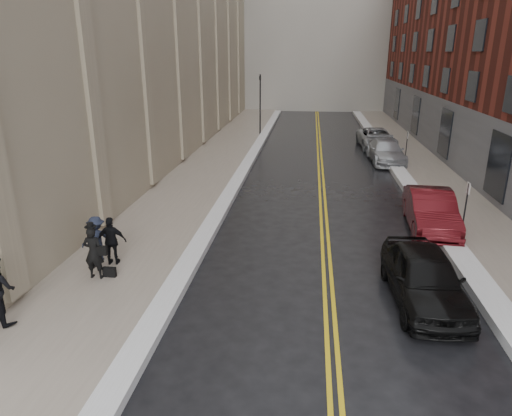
% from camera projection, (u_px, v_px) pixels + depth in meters
% --- Properties ---
extents(ground, '(160.00, 160.00, 0.00)m').
position_uv_depth(ground, '(233.00, 342.00, 11.58)').
color(ground, black).
rests_on(ground, ground).
extents(sidewalk_left, '(4.00, 64.00, 0.15)m').
position_uv_depth(sidewalk_left, '(203.00, 175.00, 27.08)').
color(sidewalk_left, gray).
rests_on(sidewalk_left, ground).
extents(sidewalk_right, '(3.00, 64.00, 0.15)m').
position_uv_depth(sidewalk_right, '(438.00, 182.00, 25.58)').
color(sidewalk_right, gray).
rests_on(sidewalk_right, ground).
extents(lane_stripe_a, '(0.12, 64.00, 0.01)m').
position_uv_depth(lane_stripe_a, '(319.00, 179.00, 26.34)').
color(lane_stripe_a, gold).
rests_on(lane_stripe_a, ground).
extents(lane_stripe_b, '(0.12, 64.00, 0.01)m').
position_uv_depth(lane_stripe_b, '(323.00, 179.00, 26.31)').
color(lane_stripe_b, gold).
rests_on(lane_stripe_b, ground).
extents(snow_ridge_left, '(0.70, 60.80, 0.26)m').
position_uv_depth(snow_ridge_left, '(241.00, 175.00, 26.81)').
color(snow_ridge_left, white).
rests_on(snow_ridge_left, ground).
extents(snow_ridge_right, '(0.85, 60.80, 0.30)m').
position_uv_depth(snow_ridge_right, '(404.00, 179.00, 25.76)').
color(snow_ridge_right, white).
rests_on(snow_ridge_right, ground).
extents(traffic_signal, '(0.18, 0.15, 5.20)m').
position_uv_depth(traffic_signal, '(260.00, 100.00, 39.05)').
color(traffic_signal, black).
rests_on(traffic_signal, ground).
extents(parking_sign_near, '(0.06, 0.35, 2.23)m').
position_uv_depth(parking_sign_near, '(466.00, 204.00, 17.77)').
color(parking_sign_near, black).
rests_on(parking_sign_near, ground).
extents(parking_sign_far, '(0.06, 0.35, 2.23)m').
position_uv_depth(parking_sign_far, '(407.00, 145.00, 29.04)').
color(parking_sign_far, black).
rests_on(parking_sign_far, ground).
extents(car_black, '(2.09, 4.78, 1.60)m').
position_uv_depth(car_black, '(424.00, 277.00, 13.21)').
color(car_black, black).
rests_on(car_black, ground).
extents(car_maroon, '(2.02, 4.98, 1.61)m').
position_uv_depth(car_maroon, '(431.00, 211.00, 18.73)').
color(car_maroon, '#4C0D12').
rests_on(car_maroon, ground).
extents(car_silver_near, '(2.26, 5.17, 1.48)m').
position_uv_depth(car_silver_near, '(386.00, 151.00, 30.18)').
color(car_silver_near, '#AAADB2').
rests_on(car_silver_near, ground).
extents(car_silver_far, '(2.76, 5.44, 1.47)m').
position_uv_depth(car_silver_far, '(376.00, 138.00, 34.72)').
color(car_silver_far, '#A0A3A8').
rests_on(car_silver_far, ground).
extents(pedestrian_main, '(0.63, 0.42, 1.73)m').
position_uv_depth(pedestrian_main, '(94.00, 253.00, 14.29)').
color(pedestrian_main, black).
rests_on(pedestrian_main, sidewalk_left).
extents(pedestrian_b, '(1.18, 0.94, 1.60)m').
position_uv_depth(pedestrian_b, '(97.00, 239.00, 15.52)').
color(pedestrian_b, '#1B2031').
rests_on(pedestrian_b, sidewalk_left).
extents(pedestrian_c, '(1.02, 0.52, 1.67)m').
position_uv_depth(pedestrian_c, '(112.00, 241.00, 15.26)').
color(pedestrian_c, black).
rests_on(pedestrian_c, sidewalk_left).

